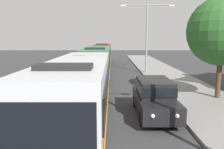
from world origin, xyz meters
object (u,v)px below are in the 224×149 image
at_px(bus_second_in_line, 98,61).
at_px(white_suv, 154,96).
at_px(streetlamp_mid, 147,30).
at_px(bus_lead, 80,89).
at_px(bus_middle, 103,53).
at_px(roadside_tree, 222,31).

height_order(bus_second_in_line, white_suv, bus_second_in_line).
relative_size(bus_second_in_line, streetlamp_mid, 1.49).
xyz_separation_m(bus_lead, streetlamp_mid, (5.40, 15.59, 3.20)).
height_order(white_suv, streetlamp_mid, streetlamp_mid).
bearing_deg(bus_lead, bus_second_in_line, 90.00).
bearing_deg(bus_lead, bus_middle, 90.00).
bearing_deg(white_suv, streetlamp_mid, 83.22).
bearing_deg(bus_second_in_line, roadside_tree, -46.32).
relative_size(bus_second_in_line, bus_middle, 1.09).
xyz_separation_m(streetlamp_mid, roadside_tree, (3.03, -11.29, -0.46)).
relative_size(bus_lead, roadside_tree, 1.65).
distance_m(bus_second_in_line, streetlamp_mid, 6.74).
relative_size(bus_lead, streetlamp_mid, 1.39).
height_order(bus_second_in_line, streetlamp_mid, streetlamp_mid).
bearing_deg(streetlamp_mid, bus_middle, 115.39).
bearing_deg(white_suv, bus_lead, -160.84).
distance_m(streetlamp_mid, roadside_tree, 11.70).
distance_m(white_suv, streetlamp_mid, 14.91).
bearing_deg(roadside_tree, bus_lead, -153.00).
xyz_separation_m(bus_second_in_line, white_suv, (3.70, -11.83, -0.66)).
relative_size(bus_second_in_line, white_suv, 2.37).
bearing_deg(bus_lead, roadside_tree, 27.00).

